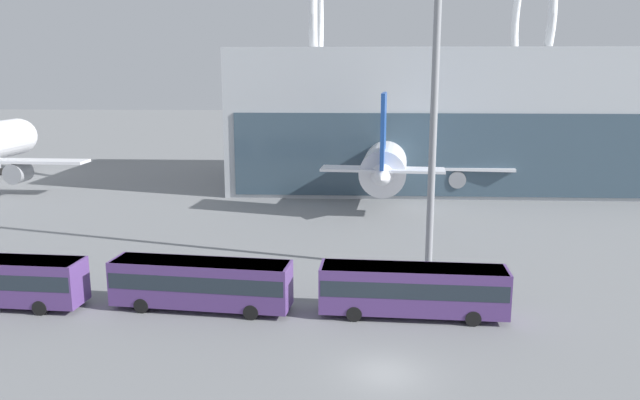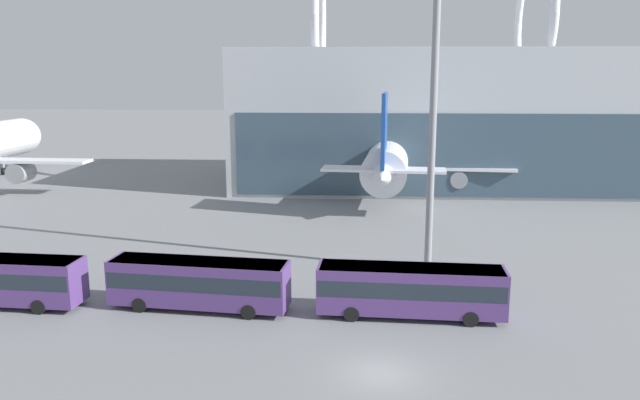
# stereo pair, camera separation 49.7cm
# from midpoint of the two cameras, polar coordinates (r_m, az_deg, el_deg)

# --- Properties ---
(ground_plane) EXTENTS (440.00, 440.00, 0.00)m
(ground_plane) POSITION_cam_midpoint_polar(r_m,az_deg,el_deg) (34.41, 5.53, -15.47)
(ground_plane) COLOR slate
(airliner_at_gate_far) EXTENTS (31.44, 34.36, 13.42)m
(airliner_at_gate_far) POSITION_cam_midpoint_polar(r_m,az_deg,el_deg) (80.12, 5.94, 3.84)
(airliner_at_gate_far) COLOR white
(airliner_at_gate_far) RESTS_ON ground_plane
(shuttle_bus_1) EXTENTS (12.23, 3.88, 3.35)m
(shuttle_bus_1) POSITION_cam_midpoint_polar(r_m,az_deg,el_deg) (42.58, -11.16, -7.31)
(shuttle_bus_1) COLOR #56387A
(shuttle_bus_1) RESTS_ON ground_plane
(shuttle_bus_2) EXTENTS (12.14, 3.26, 3.35)m
(shuttle_bus_2) POSITION_cam_midpoint_polar(r_m,az_deg,el_deg) (41.04, 8.14, -7.94)
(shuttle_bus_2) COLOR #56387A
(shuttle_bus_2) RESTS_ON ground_plane
(floodlight_mast) EXTENTS (2.38, 2.38, 29.96)m
(floodlight_mast) POSITION_cam_midpoint_polar(r_m,az_deg,el_deg) (48.81, 10.35, 14.96)
(floodlight_mast) COLOR gray
(floodlight_mast) RESTS_ON ground_plane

